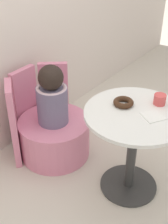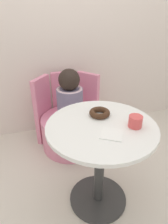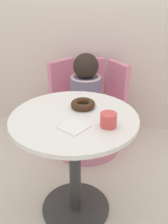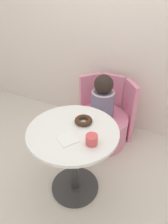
% 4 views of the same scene
% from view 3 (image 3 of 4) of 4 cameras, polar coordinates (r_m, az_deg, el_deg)
% --- Properties ---
extents(ground_plane, '(12.00, 12.00, 0.00)m').
position_cam_3_polar(ground_plane, '(1.87, -3.21, -19.15)').
color(ground_plane, beige).
extents(round_table, '(0.70, 0.70, 0.69)m').
position_cam_3_polar(round_table, '(1.51, -2.06, -7.34)').
color(round_table, '#333333').
rests_on(round_table, ground_plane).
extents(tub_chair, '(0.60, 0.60, 0.34)m').
position_cam_3_polar(tub_chair, '(2.29, 0.36, -3.81)').
color(tub_chair, pink).
rests_on(tub_chair, ground_plane).
extents(booth_backrest, '(0.70, 0.25, 0.72)m').
position_cam_3_polar(booth_backrest, '(2.42, 1.24, 3.04)').
color(booth_backrest, pink).
rests_on(booth_backrest, ground_plane).
extents(child_figure, '(0.25, 0.25, 0.50)m').
position_cam_3_polar(child_figure, '(2.11, 0.39, 5.58)').
color(child_figure, slate).
rests_on(child_figure, tub_chair).
extents(donut, '(0.14, 0.14, 0.04)m').
position_cam_3_polar(donut, '(1.50, -0.23, 1.71)').
color(donut, '#3D2314').
rests_on(donut, round_table).
extents(cup, '(0.08, 0.08, 0.07)m').
position_cam_3_polar(cup, '(1.31, 5.35, -1.72)').
color(cup, '#DB4C4C').
rests_on(cup, round_table).
extents(paper_napkin, '(0.17, 0.17, 0.01)m').
position_cam_3_polar(paper_napkin, '(1.31, -2.22, -3.24)').
color(paper_napkin, white).
rests_on(paper_napkin, round_table).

